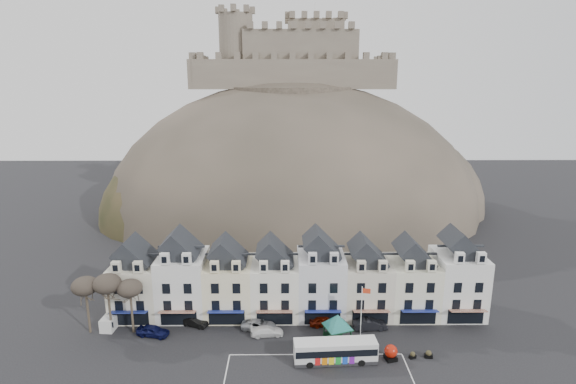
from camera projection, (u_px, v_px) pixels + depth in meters
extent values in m
plane|color=black|center=(302.00, 380.00, 52.37)|extent=(300.00, 300.00, 0.00)
cube|color=silver|center=(318.00, 373.00, 53.60)|extent=(22.00, 7.50, 0.01)
cube|color=beige|center=(138.00, 288.00, 66.76)|extent=(6.80, 8.00, 8.00)
cube|color=black|center=(135.00, 255.00, 65.52)|extent=(6.80, 5.76, 2.80)
cube|color=beige|center=(116.00, 267.00, 62.08)|extent=(1.20, 0.80, 1.60)
cube|color=beige|center=(138.00, 267.00, 62.10)|extent=(1.20, 0.80, 1.60)
cube|color=black|center=(131.00, 318.00, 63.50)|extent=(5.10, 0.06, 2.20)
cube|color=navy|center=(128.00, 312.00, 62.54)|extent=(5.10, 1.29, 0.43)
cube|color=white|center=(184.00, 284.00, 66.67)|extent=(6.80, 8.00, 9.20)
cube|color=black|center=(181.00, 247.00, 65.28)|extent=(6.80, 5.76, 2.80)
cube|color=white|center=(165.00, 259.00, 61.85)|extent=(1.20, 0.80, 1.60)
cube|color=white|center=(187.00, 259.00, 61.87)|extent=(1.20, 0.80, 1.60)
cube|color=black|center=(179.00, 318.00, 63.55)|extent=(5.10, 0.06, 2.20)
cube|color=maroon|center=(177.00, 312.00, 62.59)|extent=(5.10, 1.29, 0.43)
cube|color=#F1E5BA|center=(230.00, 288.00, 66.87)|extent=(6.80, 8.00, 8.00)
cube|color=black|center=(228.00, 255.00, 65.62)|extent=(6.80, 5.76, 2.80)
cube|color=#F1E5BA|center=(215.00, 267.00, 62.18)|extent=(1.20, 0.80, 1.60)
cube|color=#F1E5BA|center=(236.00, 267.00, 62.21)|extent=(1.20, 0.80, 1.60)
cube|color=black|center=(227.00, 318.00, 63.60)|extent=(5.10, 0.06, 2.20)
cube|color=navy|center=(226.00, 312.00, 62.64)|extent=(5.10, 1.29, 0.43)
cube|color=white|center=(275.00, 287.00, 66.92)|extent=(6.80, 8.00, 8.00)
cube|color=black|center=(275.00, 255.00, 65.67)|extent=(6.80, 5.76, 2.80)
cube|color=white|center=(264.00, 267.00, 62.24)|extent=(1.20, 0.80, 1.60)
cube|color=white|center=(285.00, 266.00, 62.26)|extent=(1.20, 0.80, 1.60)
cube|color=black|center=(275.00, 318.00, 63.65)|extent=(5.10, 0.06, 2.20)
cube|color=maroon|center=(274.00, 312.00, 62.69)|extent=(5.10, 1.29, 0.43)
cube|color=silver|center=(321.00, 284.00, 66.83)|extent=(6.80, 8.00, 9.20)
cube|color=black|center=(321.00, 247.00, 65.43)|extent=(6.80, 5.76, 2.80)
cube|color=silver|center=(313.00, 258.00, 62.00)|extent=(1.20, 0.80, 1.60)
cube|color=silver|center=(334.00, 258.00, 62.02)|extent=(1.20, 0.80, 1.60)
cube|color=black|center=(322.00, 317.00, 63.70)|extent=(5.10, 0.06, 2.20)
cube|color=navy|center=(323.00, 311.00, 62.74)|extent=(5.10, 1.29, 0.43)
cube|color=beige|center=(366.00, 287.00, 67.02)|extent=(6.80, 8.00, 8.00)
cube|color=black|center=(367.00, 254.00, 65.77)|extent=(6.80, 5.76, 2.80)
cube|color=beige|center=(361.00, 266.00, 62.34)|extent=(1.20, 0.80, 1.60)
cube|color=beige|center=(383.00, 266.00, 62.36)|extent=(1.20, 0.80, 1.60)
cube|color=black|center=(370.00, 317.00, 63.76)|extent=(5.10, 0.06, 2.20)
cube|color=maroon|center=(372.00, 311.00, 62.79)|extent=(5.10, 1.29, 0.43)
cube|color=#EBE8CC|center=(411.00, 287.00, 67.07)|extent=(6.80, 8.00, 8.00)
cube|color=black|center=(414.00, 254.00, 65.82)|extent=(6.80, 5.76, 2.80)
cube|color=#EBE8CC|center=(410.00, 266.00, 62.39)|extent=(1.20, 0.80, 1.60)
cube|color=#EBE8CC|center=(432.00, 266.00, 62.41)|extent=(1.20, 0.80, 1.60)
cube|color=black|center=(418.00, 317.00, 63.81)|extent=(5.10, 0.06, 2.20)
cube|color=navy|center=(420.00, 311.00, 62.85)|extent=(5.10, 1.29, 0.43)
cube|color=white|center=(457.00, 283.00, 66.98)|extent=(6.80, 8.00, 9.20)
cube|color=black|center=(461.00, 247.00, 65.59)|extent=(6.80, 5.76, 2.80)
cube|color=white|center=(460.00, 258.00, 62.15)|extent=(1.20, 0.80, 1.60)
cube|color=white|center=(481.00, 258.00, 62.18)|extent=(1.20, 0.80, 1.60)
cube|color=black|center=(465.00, 317.00, 63.86)|extent=(5.10, 0.06, 2.20)
cube|color=maroon|center=(468.00, 311.00, 62.90)|extent=(5.10, 1.29, 0.43)
ellipsoid|color=#37332A|center=(292.00, 211.00, 120.32)|extent=(96.00, 76.00, 68.00)
ellipsoid|color=#272D16|center=(206.00, 218.00, 114.33)|extent=(52.00, 44.00, 42.00)
ellipsoid|color=#37332A|center=(378.00, 207.00, 124.39)|extent=(56.00, 48.00, 46.00)
ellipsoid|color=#272D16|center=(276.00, 228.00, 106.70)|extent=(40.00, 28.00, 28.00)
ellipsoid|color=#37332A|center=(334.00, 225.00, 108.75)|extent=(36.00, 28.00, 24.00)
cylinder|color=#37332A|center=(292.00, 93.00, 112.89)|extent=(30.00, 30.00, 3.00)
cube|color=#6A5D50|center=(292.00, 74.00, 107.93)|extent=(48.00, 2.20, 7.00)
cube|color=#6A5D50|center=(291.00, 75.00, 127.34)|extent=(48.00, 2.20, 7.00)
cube|color=#6A5D50|center=(200.00, 75.00, 117.45)|extent=(2.20, 22.00, 7.00)
cube|color=#6A5D50|center=(383.00, 75.00, 117.81)|extent=(2.20, 22.00, 7.00)
cube|color=#6A5D50|center=(300.00, 53.00, 116.33)|extent=(28.00, 18.00, 10.00)
cube|color=#6A5D50|center=(315.00, 48.00, 117.94)|extent=(14.00, 12.00, 13.00)
cylinder|color=#6A5D50|center=(236.00, 52.00, 112.32)|extent=(8.40, 8.40, 18.00)
cylinder|color=silver|center=(315.00, 11.00, 115.78)|extent=(0.16, 0.16, 5.00)
cylinder|color=#382E24|center=(88.00, 313.00, 61.66)|extent=(0.32, 0.32, 5.74)
ellipsoid|color=#383028|center=(85.00, 286.00, 60.67)|extent=(3.61, 3.61, 2.54)
cylinder|color=#382E24|center=(110.00, 312.00, 61.64)|extent=(0.32, 0.32, 6.02)
ellipsoid|color=#383028|center=(107.00, 284.00, 60.61)|extent=(3.78, 3.78, 2.67)
cylinder|color=#382E24|center=(132.00, 314.00, 61.73)|extent=(0.32, 0.32, 5.46)
ellipsoid|color=#383028|center=(130.00, 288.00, 60.80)|extent=(3.43, 3.43, 2.42)
cube|color=#262628|center=(335.00, 359.00, 55.71)|extent=(10.38, 3.00, 0.47)
cube|color=silver|center=(335.00, 350.00, 55.39)|extent=(10.37, 2.95, 2.35)
cube|color=black|center=(335.00, 349.00, 55.35)|extent=(10.17, 3.01, 0.89)
cube|color=silver|center=(335.00, 342.00, 55.13)|extent=(10.16, 2.84, 0.23)
cube|color=orange|center=(376.00, 341.00, 55.51)|extent=(0.12, 1.12, 0.26)
cylinder|color=black|center=(361.00, 363.00, 54.87)|extent=(0.91, 0.35, 0.89)
cylinder|color=black|center=(358.00, 353.00, 56.91)|extent=(0.91, 0.35, 0.89)
cylinder|color=black|center=(310.00, 365.00, 54.45)|extent=(0.91, 0.35, 0.89)
cylinder|color=black|center=(308.00, 355.00, 56.49)|extent=(0.91, 0.35, 0.89)
cube|color=#10311B|center=(324.00, 332.00, 60.29)|extent=(0.19, 0.19, 2.35)
cube|color=#10311B|center=(342.00, 328.00, 61.17)|extent=(0.19, 0.19, 2.35)
cube|color=#10311B|center=(332.00, 342.00, 57.88)|extent=(0.19, 0.19, 2.35)
cube|color=#10311B|center=(351.00, 338.00, 58.75)|extent=(0.19, 0.19, 2.35)
cube|color=#10311B|center=(337.00, 327.00, 59.24)|extent=(4.12, 4.12, 0.12)
cone|color=#155E5F|center=(338.00, 321.00, 59.03)|extent=(6.11, 6.11, 1.76)
cube|color=black|center=(391.00, 358.00, 56.13)|extent=(1.64, 1.64, 0.52)
sphere|color=#A71909|center=(391.00, 351.00, 55.90)|extent=(1.63, 1.63, 1.63)
cylinder|color=silver|center=(361.00, 314.00, 59.44)|extent=(0.12, 0.12, 7.87)
cube|color=red|center=(366.00, 291.00, 58.55)|extent=(1.07, 0.23, 0.69)
cube|color=silver|center=(112.00, 320.00, 63.60)|extent=(2.03, 4.16, 1.85)
cube|color=black|center=(111.00, 318.00, 63.51)|extent=(1.67, 0.18, 0.79)
cube|color=black|center=(428.00, 356.00, 56.52)|extent=(1.07, 0.63, 0.50)
sphere|color=#272D16|center=(429.00, 353.00, 56.42)|extent=(0.71, 0.71, 0.71)
cube|color=black|center=(413.00, 357.00, 56.42)|extent=(0.99, 0.73, 0.44)
sphere|color=#272D16|center=(413.00, 354.00, 56.34)|extent=(0.62, 0.62, 0.62)
imported|color=#0B0E38|center=(153.00, 331.00, 61.26)|extent=(4.72, 2.68, 1.51)
imported|color=black|center=(195.00, 322.00, 63.75)|extent=(4.15, 2.74, 1.29)
imported|color=#A8ABB0|center=(259.00, 325.00, 62.86)|extent=(5.25, 3.33, 1.37)
imported|color=white|center=(267.00, 331.00, 61.40)|extent=(4.67, 2.35, 1.30)
imported|color=#5F1305|center=(325.00, 321.00, 63.86)|extent=(4.62, 2.07, 1.54)
imported|color=black|center=(370.00, 324.00, 62.88)|extent=(4.87, 2.06, 1.56)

